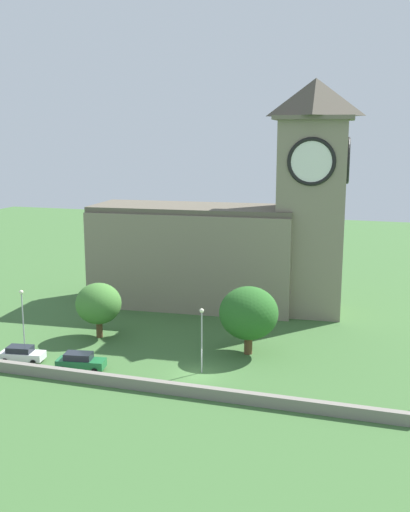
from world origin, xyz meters
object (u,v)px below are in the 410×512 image
car_green (80,362)px  streetlamp_west_mid (202,330)px  church (234,235)px  streetlamp_west_end (22,311)px  car_white (22,354)px  tree_churchyard (249,313)px  tree_by_tower (99,304)px

car_green → streetlamp_west_mid: 12.54m
car_green → streetlamp_west_mid: bearing=14.4°
church → streetlamp_west_end: 29.67m
church → car_white: 31.94m
tree_churchyard → car_white: bearing=-157.2°
car_green → church: bearing=71.8°
car_green → streetlamp_west_end: (-8.41, 3.04, 3.65)m
streetlamp_west_end → streetlamp_west_mid: (20.07, -0.04, -0.14)m
car_white → streetlamp_west_end: size_ratio=0.69×
car_green → tree_by_tower: size_ratio=0.78×
car_green → tree_churchyard: bearing=32.6°
car_green → streetlamp_west_mid: (11.67, 3.00, 3.50)m
streetlamp_west_end → streetlamp_west_mid: size_ratio=1.04×
car_green → streetlamp_west_end: size_ratio=0.73×
church → car_green: 29.44m
car_white → tree_churchyard: size_ratio=0.64×
streetlamp_west_mid → tree_by_tower: bearing=155.4°
streetlamp_west_end → tree_by_tower: streetlamp_west_end is taller
car_green → tree_by_tower: 10.48m
tree_by_tower → tree_churchyard: tree_churchyard is taller
church → streetlamp_west_end: size_ratio=5.10×
streetlamp_west_mid → tree_churchyard: bearing=64.0°
church → streetlamp_west_mid: bearing=-83.0°
church → car_green: bearing=-108.2°
car_white → streetlamp_west_end: (-1.48, 2.71, 3.73)m
car_white → streetlamp_west_mid: bearing=8.2°
car_white → streetlamp_west_mid: 19.13m
streetlamp_west_mid → tree_churchyard: (3.16, 6.47, 0.06)m
streetlamp_west_end → tree_churchyard: tree_churchyard is taller
streetlamp_west_end → tree_churchyard: 24.11m
streetlamp_west_end → tree_churchyard: size_ratio=0.93×
streetlamp_west_mid → tree_churchyard: size_ratio=0.90×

